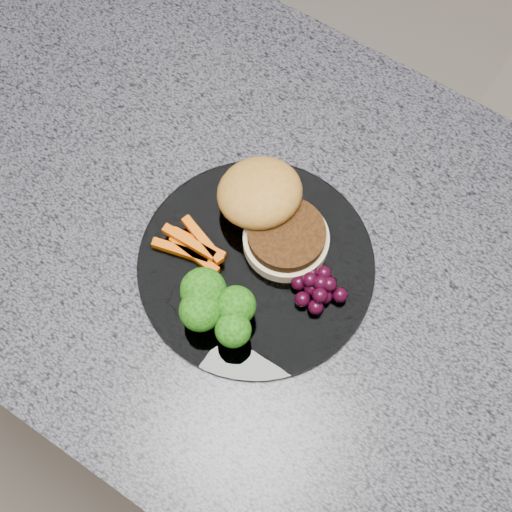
{
  "coord_description": "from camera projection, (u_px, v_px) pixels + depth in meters",
  "views": [
    {
      "loc": [
        0.14,
        -0.28,
        1.62
      ],
      "look_at": [
        -0.03,
        -0.03,
        0.93
      ],
      "focal_mm": 50.0,
      "sensor_mm": 36.0,
      "label": 1
    }
  ],
  "objects": [
    {
      "name": "island_cabinet",
      "position": [
        280.0,
        367.0,
        1.22
      ],
      "size": [
        1.2,
        0.6,
        0.86
      ],
      "primitive_type": "cube",
      "color": "brown",
      "rests_on": "ground"
    },
    {
      "name": "countertop",
      "position": [
        293.0,
        266.0,
        0.8
      ],
      "size": [
        1.2,
        0.6,
        0.04
      ],
      "primitive_type": "cube",
      "color": "#4F4F5A",
      "rests_on": "island_cabinet"
    },
    {
      "name": "plate",
      "position": [
        256.0,
        264.0,
        0.78
      ],
      "size": [
        0.26,
        0.26,
        0.01
      ],
      "primitive_type": "cylinder",
      "color": "white",
      "rests_on": "countertop"
    },
    {
      "name": "burger",
      "position": [
        269.0,
        211.0,
        0.78
      ],
      "size": [
        0.17,
        0.14,
        0.05
      ],
      "rotation": [
        0.0,
        0.0,
        -0.37
      ],
      "color": "beige",
      "rests_on": "plate"
    },
    {
      "name": "carrot_sticks",
      "position": [
        193.0,
        246.0,
        0.78
      ],
      "size": [
        0.08,
        0.05,
        0.02
      ],
      "rotation": [
        0.0,
        0.0,
        -0.23
      ],
      "color": "#CE5303",
      "rests_on": "plate"
    },
    {
      "name": "broccoli",
      "position": [
        215.0,
        306.0,
        0.72
      ],
      "size": [
        0.09,
        0.07,
        0.06
      ],
      "rotation": [
        0.0,
        0.0,
        -0.05
      ],
      "color": "olive",
      "rests_on": "plate"
    },
    {
      "name": "grape_bunch",
      "position": [
        318.0,
        288.0,
        0.75
      ],
      "size": [
        0.06,
        0.05,
        0.03
      ],
      "rotation": [
        0.0,
        0.0,
        -0.2
      ],
      "color": "black",
      "rests_on": "plate"
    }
  ]
}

